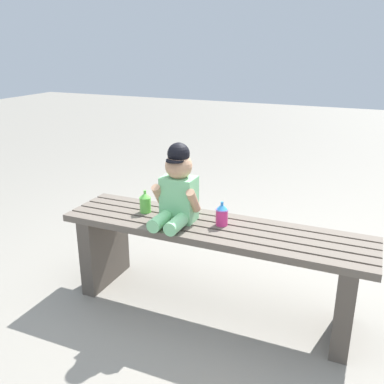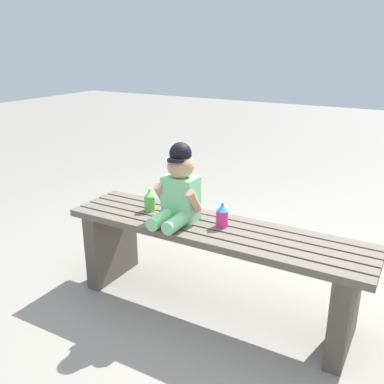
{
  "view_description": "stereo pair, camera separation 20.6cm",
  "coord_description": "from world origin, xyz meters",
  "px_view_note": "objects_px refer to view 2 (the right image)",
  "views": [
    {
      "loc": [
        0.68,
        -1.84,
        1.33
      ],
      "look_at": [
        -0.09,
        -0.05,
        0.65
      ],
      "focal_mm": 39.97,
      "sensor_mm": 36.0,
      "label": 1
    },
    {
      "loc": [
        0.87,
        -1.75,
        1.33
      ],
      "look_at": [
        -0.09,
        -0.05,
        0.65
      ],
      "focal_mm": 39.97,
      "sensor_mm": 36.0,
      "label": 2
    }
  ],
  "objects_px": {
    "park_bench": "(213,255)",
    "sippy_cup_right": "(222,215)",
    "child_figure": "(178,188)",
    "sippy_cup_left": "(150,200)"
  },
  "relations": [
    {
      "from": "park_bench",
      "to": "sippy_cup_right",
      "type": "relative_size",
      "value": 12.62
    },
    {
      "from": "child_figure",
      "to": "sippy_cup_left",
      "type": "relative_size",
      "value": 3.26
    },
    {
      "from": "park_bench",
      "to": "child_figure",
      "type": "height_order",
      "value": "child_figure"
    },
    {
      "from": "child_figure",
      "to": "sippy_cup_left",
      "type": "distance_m",
      "value": 0.25
    },
    {
      "from": "sippy_cup_left",
      "to": "sippy_cup_right",
      "type": "distance_m",
      "value": 0.43
    },
    {
      "from": "child_figure",
      "to": "sippy_cup_left",
      "type": "xyz_separation_m",
      "value": [
        -0.21,
        0.04,
        -0.12
      ]
    },
    {
      "from": "sippy_cup_left",
      "to": "sippy_cup_right",
      "type": "relative_size",
      "value": 1.0
    },
    {
      "from": "park_bench",
      "to": "child_figure",
      "type": "distance_m",
      "value": 0.38
    },
    {
      "from": "child_figure",
      "to": "sippy_cup_left",
      "type": "height_order",
      "value": "child_figure"
    },
    {
      "from": "park_bench",
      "to": "sippy_cup_left",
      "type": "distance_m",
      "value": 0.45
    }
  ]
}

